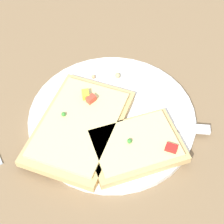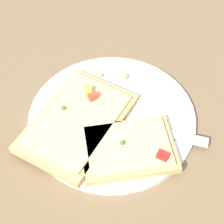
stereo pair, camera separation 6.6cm
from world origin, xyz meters
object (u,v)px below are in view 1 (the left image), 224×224
fork (126,98)px  plate (112,117)px  knife (156,126)px  pizza_slice_corner (135,146)px  pizza_slice_main (80,126)px

fork → plate: bearing=58.2°
plate → fork: 0.05m
knife → pizza_slice_corner: bearing=55.8°
fork → pizza_slice_main: bearing=43.1°
plate → fork: bearing=117.1°
fork → knife: (0.08, 0.01, 0.00)m
knife → plate: bearing=-12.0°
plate → pizza_slice_main: 0.07m
pizza_slice_main → fork: bearing=-29.2°
plate → pizza_slice_main: bearing=-89.0°
fork → knife: knife is taller
plate → pizza_slice_corner: (0.08, 0.00, 0.02)m
fork → pizza_slice_corner: (0.10, -0.04, 0.01)m
knife → pizza_slice_corner: (0.02, -0.06, 0.01)m
plate → knife: knife is taller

